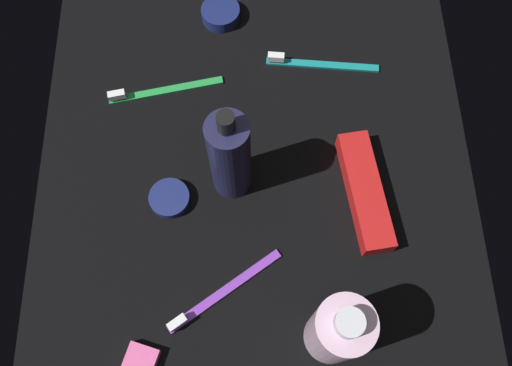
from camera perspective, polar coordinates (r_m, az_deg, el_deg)
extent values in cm
cube|color=black|center=(77.31, 0.00, -0.97)|extent=(84.00, 64.00, 1.20)
cylinder|color=#1E1E3F|center=(69.65, -2.85, 2.79)|extent=(5.60, 5.60, 16.77)
cylinder|color=black|center=(60.85, -3.28, 6.54)|extent=(2.20, 2.20, 2.80)
cylinder|color=silver|center=(65.65, 8.82, -15.56)|extent=(6.89, 6.89, 14.57)
cylinder|color=silver|center=(57.42, 10.05, -14.71)|extent=(3.20, 3.20, 2.20)
cube|color=teal|center=(86.86, 7.21, 12.65)|extent=(3.10, 18.03, 0.90)
cube|color=white|center=(85.74, 2.18, 13.47)|extent=(1.37, 2.70, 1.20)
cube|color=green|center=(84.84, -9.71, 9.93)|extent=(4.59, 17.90, 0.90)
cube|color=white|center=(84.69, -14.85, 9.19)|extent=(1.57, 2.76, 1.20)
cube|color=purple|center=(72.62, -3.35, -11.53)|extent=(11.07, 15.58, 0.90)
cube|color=white|center=(71.59, -8.53, -14.72)|extent=(2.37, 2.77, 1.20)
cube|color=red|center=(76.55, 11.68, -0.94)|extent=(18.03, 6.73, 3.20)
cylinder|color=navy|center=(91.48, -3.85, 17.83)|extent=(6.36, 6.36, 2.18)
cylinder|color=navy|center=(76.51, -9.33, -1.66)|extent=(5.81, 5.81, 1.55)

